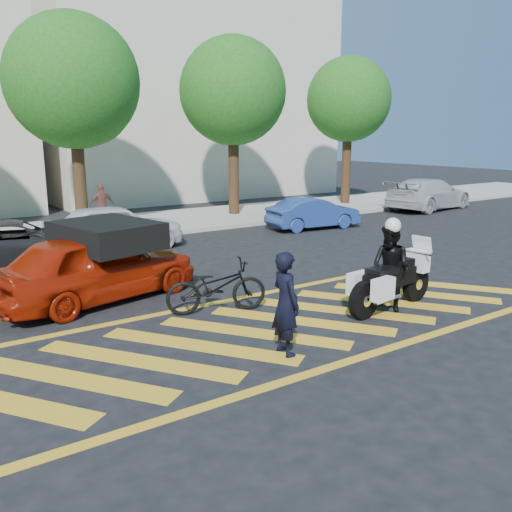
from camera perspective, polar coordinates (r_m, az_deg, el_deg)
ground at (r=10.22m, az=2.52°, el=-7.39°), size 90.00×90.00×0.00m
sidewalk at (r=20.78m, az=-17.72°, el=2.64°), size 60.00×5.00×0.15m
crosswalk at (r=10.19m, az=2.34°, el=-7.41°), size 12.33×4.00×0.01m
building_right at (r=32.30m, az=-7.33°, el=16.22°), size 16.00×8.00×11.00m
tree_center at (r=20.65m, az=-18.40°, el=16.55°), size 4.60×4.60×7.56m
tree_right at (r=23.35m, az=-2.25°, el=16.54°), size 4.40×4.40×7.41m
tree_far_right at (r=27.35m, az=9.81°, el=15.60°), size 4.00×4.00×7.10m
officer_bike at (r=8.72m, az=3.14°, el=-5.03°), size 0.47×0.66×1.71m
bicycle at (r=10.85m, az=-4.20°, el=-3.23°), size 2.14×1.30×1.06m
police_motorcycle at (r=11.28m, az=13.98°, el=-2.57°), size 2.53×0.87×1.12m
officer_moto at (r=11.21m, az=13.98°, el=-1.24°), size 0.76×0.93×1.75m
red_convertible at (r=12.02m, az=-16.47°, el=-1.04°), size 4.73×2.77×1.51m
parked_mid_left at (r=15.97m, az=-23.85°, el=1.25°), size 4.74×2.63×1.25m
parked_mid_right at (r=17.24m, az=-14.66°, el=3.00°), size 4.26×1.91×1.42m
parked_right at (r=20.52m, az=6.07°, el=4.51°), size 3.69×1.66×1.18m
parked_far_right at (r=26.87m, az=17.71°, el=6.25°), size 5.29×2.73×1.47m
pedestrian_right at (r=20.91m, az=-15.89°, el=5.19°), size 0.92×0.40×1.56m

